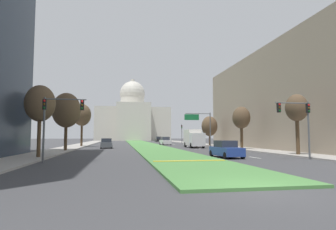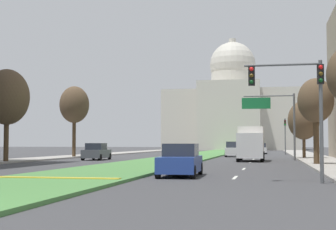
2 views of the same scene
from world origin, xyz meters
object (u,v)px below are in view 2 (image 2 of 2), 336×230
Objects in this scene: street_tree_right_mid at (316,102)px; sedan_distant at (233,150)px; street_tree_left_far at (74,105)px; street_tree_left_mid at (7,97)px; box_truck_delivery at (251,143)px; traffic_light_near_right at (300,93)px; sedan_very_far at (260,148)px; traffic_light_far_right at (285,132)px; street_tree_right_far at (304,120)px; sedan_lead_stopped at (180,161)px; capitol_building at (233,113)px; overhead_guide_sign at (275,113)px; sedan_midblock at (97,152)px; sedan_far_horizon at (260,149)px.

street_tree_right_mid is 1.43× the size of sedan_distant.
street_tree_left_mid is at bearing -90.52° from street_tree_left_far.
traffic_light_near_right is at bearing -83.21° from box_truck_delivery.
box_truck_delivery reaches higher than sedan_very_far.
street_tree_left_mid reaches higher than sedan_distant.
traffic_light_near_right is 40.74m from sedan_distant.
street_tree_right_far reaches higher than traffic_light_far_right.
street_tree_right_mid is 1.46× the size of sedan_lead_stopped.
street_tree_right_mid is 0.80× the size of street_tree_left_far.
traffic_light_far_right is at bearing 93.74° from street_tree_right_far.
capitol_building is at bearing 94.13° from sedan_distant.
traffic_light_near_right is 0.65× the size of street_tree_left_mid.
sedan_midblock is (-17.38, -2.63, -3.84)m from overhead_guide_sign.
street_tree_right_mid is 10.53m from box_truck_delivery.
street_tree_left_mid is at bearing -117.30° from sedan_far_horizon.
box_truck_delivery is at bearing 96.79° from traffic_light_near_right.
street_tree_left_mid reaches higher than sedan_midblock.
capitol_building is 106.71m from traffic_light_near_right.
sedan_midblock is (-18.19, 25.75, -3.01)m from traffic_light_near_right.
sedan_very_far is (-0.30, 13.67, 0.07)m from sedan_far_horizon.
capitol_building is 75.07m from street_tree_right_far.
traffic_light_far_right is (0.84, 52.41, -0.48)m from traffic_light_near_right.
sedan_far_horizon is at bearing -81.16° from capitol_building.
street_tree_left_far is 1.82× the size of sedan_lead_stopped.
overhead_guide_sign reaches higher than sedan_very_far.
sedan_far_horizon is at bearing 86.86° from sedan_lead_stopped.
traffic_light_far_right is (11.35, -53.64, -5.97)m from capitol_building.
traffic_light_far_right is 0.81× the size of box_truck_delivery.
street_tree_left_mid is 25.29m from street_tree_right_mid.
street_tree_left_far reaches higher than street_tree_right_far.
traffic_light_near_right is 52.42m from traffic_light_far_right.
box_truck_delivery is (20.04, -6.50, -4.31)m from street_tree_left_far.
traffic_light_near_right is at bearing -54.16° from street_tree_left_far.
street_tree_right_mid is at bearing -59.54° from box_truck_delivery.
sedan_very_far is at bearing 102.47° from traffic_light_far_right.
sedan_very_far is (15.07, 44.58, 0.05)m from sedan_midblock.
sedan_midblock is (5.01, 8.59, -4.78)m from street_tree_left_mid.
street_tree_left_mid is 1.79× the size of sedan_lead_stopped.
traffic_light_far_right reaches higher than box_truck_delivery.
street_tree_left_mid is 22.15m from box_truck_delivery.
sedan_far_horizon is (2.93, 16.43, -0.09)m from sedan_distant.
sedan_distant is at bearing 49.33° from sedan_midblock.
street_tree_right_mid is 22.52m from sedan_midblock.
capitol_building reaches higher than overhead_guide_sign.
overhead_guide_sign is 0.81× the size of street_tree_left_mid.
street_tree_left_mid is 29.30m from sedan_distant.
street_tree_left_far is at bearing -129.32° from sedan_far_horizon.
traffic_light_near_right is 39.46m from street_tree_left_far.
street_tree_left_far is at bearing -154.42° from sedan_distant.
traffic_light_near_right reaches higher than sedan_distant.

